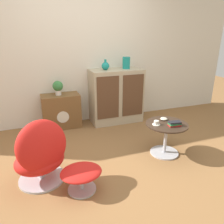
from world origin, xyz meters
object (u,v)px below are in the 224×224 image
object	(u,v)px
coffee_table	(166,135)
vase_inner_left	(126,63)
potted_plant	(58,87)
bowl	(164,119)
sideboard	(116,96)
tv_console	(61,111)
book_stack	(175,124)
teacup	(156,123)
egg_chair	(41,154)
vase_leftmost	(105,66)
ottoman	(81,174)

from	to	relation	value
coffee_table	vase_inner_left	world-z (taller)	vase_inner_left
potted_plant	bowl	world-z (taller)	potted_plant
sideboard	bowl	bearing A→B (deg)	-78.89
tv_console	book_stack	size ratio (longest dim) A/B	3.81
book_stack	potted_plant	bearing A→B (deg)	130.56
vase_inner_left	bowl	size ratio (longest dim) A/B	2.10
tv_console	book_stack	distance (m)	2.02
coffee_table	teacup	xyz separation A→B (m)	(-0.16, 0.02, 0.19)
egg_chair	book_stack	distance (m)	1.72
bowl	book_stack	bearing A→B (deg)	-84.50
bowl	teacup	bearing A→B (deg)	-150.00
teacup	bowl	xyz separation A→B (m)	(0.19, 0.11, -0.01)
tv_console	coffee_table	xyz separation A→B (m)	(1.24, -1.44, -0.01)
egg_chair	vase_inner_left	bearing A→B (deg)	41.51
sideboard	potted_plant	size ratio (longest dim) A/B	4.06
tv_console	bowl	distance (m)	1.84
sideboard	bowl	world-z (taller)	sideboard
potted_plant	teacup	distance (m)	1.82
coffee_table	book_stack	size ratio (longest dim) A/B	3.33
coffee_table	vase_leftmost	size ratio (longest dim) A/B	3.13
potted_plant	vase_leftmost	bearing A→B (deg)	-3.64
ottoman	book_stack	bearing A→B (deg)	11.07
sideboard	vase_leftmost	size ratio (longest dim) A/B	5.44
potted_plant	teacup	world-z (taller)	potted_plant
vase_leftmost	ottoman	bearing A→B (deg)	-116.20
book_stack	bowl	size ratio (longest dim) A/B	1.70
sideboard	teacup	distance (m)	1.37
potted_plant	teacup	xyz separation A→B (m)	(1.11, -1.42, -0.26)
coffee_table	bowl	xyz separation A→B (m)	(0.03, 0.13, 0.19)
vase_leftmost	egg_chair	bearing A→B (deg)	-130.50
teacup	egg_chair	bearing A→B (deg)	-176.89
egg_chair	vase_leftmost	world-z (taller)	vase_leftmost
vase_inner_left	book_stack	distance (m)	1.61
ottoman	book_stack	world-z (taller)	book_stack
teacup	book_stack	world-z (taller)	book_stack
coffee_table	vase_inner_left	bearing A→B (deg)	90.81
tv_console	vase_leftmost	size ratio (longest dim) A/B	3.59
tv_console	ottoman	world-z (taller)	tv_console
sideboard	vase_leftmost	bearing A→B (deg)	178.91
egg_chair	book_stack	size ratio (longest dim) A/B	4.58
coffee_table	book_stack	distance (m)	0.23
ottoman	vase_inner_left	distance (m)	2.34
egg_chair	bowl	distance (m)	1.70
tv_console	egg_chair	size ratio (longest dim) A/B	0.83
tv_console	coffee_table	distance (m)	1.90
egg_chair	teacup	size ratio (longest dim) A/B	7.38
bowl	sideboard	bearing A→B (deg)	101.11
vase_leftmost	vase_inner_left	distance (m)	0.40
tv_console	bowl	size ratio (longest dim) A/B	6.49
coffee_table	potted_plant	world-z (taller)	potted_plant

